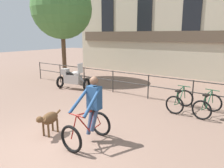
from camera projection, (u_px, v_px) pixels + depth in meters
ground_plane at (53, 147)px, 5.42m from camera, size 60.00×60.00×0.00m
canal_railing at (148, 83)px, 9.38m from camera, size 15.05×0.05×1.05m
building_facade at (194, 10)px, 13.19m from camera, size 18.00×0.72×8.36m
cyclist_with_bike at (90, 114)px, 5.56m from camera, size 0.68×1.17×1.70m
dog at (49, 119)px, 6.01m from camera, size 0.36×0.94×0.65m
parked_motorcycle at (73, 78)px, 11.06m from camera, size 1.78×0.98×1.35m
parked_bicycle_near_lamp at (180, 101)px, 8.01m from camera, size 0.69×1.13×0.86m
parked_bicycle_mid_left at (207, 105)px, 7.47m from camera, size 0.79×1.18×0.86m
tree_canalside_left at (62, 9)px, 12.95m from camera, size 3.61×3.61×6.05m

